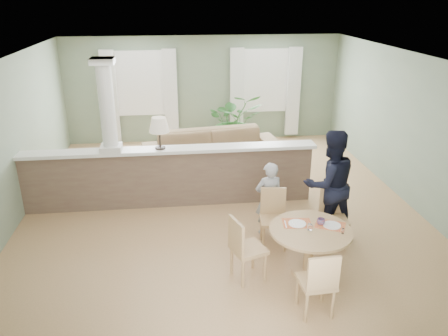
{
  "coord_description": "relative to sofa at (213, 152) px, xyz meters",
  "views": [
    {
      "loc": [
        -0.78,
        -7.18,
        3.68
      ],
      "look_at": [
        -0.05,
        -1.0,
        1.17
      ],
      "focal_mm": 35.0,
      "sensor_mm": 36.0,
      "label": 1
    }
  ],
  "objects": [
    {
      "name": "ground",
      "position": [
        -0.03,
        -1.74,
        -0.44
      ],
      "size": [
        8.0,
        8.0,
        0.0
      ],
      "primitive_type": "plane",
      "color": "tan",
      "rests_on": "ground"
    },
    {
      "name": "room_shell",
      "position": [
        -0.06,
        -1.11,
        1.37
      ],
      "size": [
        7.02,
        8.02,
        2.71
      ],
      "color": "gray",
      "rests_on": "ground"
    },
    {
      "name": "pony_wall",
      "position": [
        -1.02,
        -1.54,
        0.27
      ],
      "size": [
        5.32,
        0.38,
        2.7
      ],
      "color": "#725E49",
      "rests_on": "ground"
    },
    {
      "name": "sofa",
      "position": [
        0.0,
        0.0,
        0.0
      ],
      "size": [
        3.13,
        1.58,
        0.88
      ],
      "primitive_type": "imported",
      "rotation": [
        0.0,
        0.0,
        0.14
      ],
      "color": "olive",
      "rests_on": "ground"
    },
    {
      "name": "houseplant",
      "position": [
        0.67,
        1.39,
        0.29
      ],
      "size": [
        1.37,
        1.21,
        1.45
      ],
      "primitive_type": "imported",
      "rotation": [
        0.0,
        0.0,
        0.06
      ],
      "color": "#2B5E25",
      "rests_on": "ground"
    },
    {
      "name": "dining_table",
      "position": [
        0.98,
        -3.88,
        0.11
      ],
      "size": [
        1.13,
        1.13,
        0.77
      ],
      "rotation": [
        0.0,
        0.0,
        -0.12
      ],
      "color": "tan",
      "rests_on": "ground"
    },
    {
      "name": "chair_far_boy",
      "position": [
        0.64,
        -3.08,
        0.06
      ],
      "size": [
        0.45,
        0.45,
        0.9
      ],
      "rotation": [
        0.0,
        0.0,
        -0.12
      ],
      "color": "tan",
      "rests_on": "ground"
    },
    {
      "name": "chair_far_man",
      "position": [
        1.56,
        -3.16,
        0.06
      ],
      "size": [
        0.45,
        0.45,
        0.9
      ],
      "rotation": [
        0.0,
        0.0,
        -0.1
      ],
      "color": "tan",
      "rests_on": "ground"
    },
    {
      "name": "chair_near",
      "position": [
        0.81,
        -4.78,
        0.06
      ],
      "size": [
        0.43,
        0.43,
        0.91
      ],
      "rotation": [
        0.0,
        0.0,
        3.19
      ],
      "color": "tan",
      "rests_on": "ground"
    },
    {
      "name": "chair_side",
      "position": [
        0.04,
        -3.94,
        0.08
      ],
      "size": [
        0.53,
        0.53,
        0.93
      ],
      "rotation": [
        0.0,
        0.0,
        1.9
      ],
      "color": "tan",
      "rests_on": "ground"
    },
    {
      "name": "child_person",
      "position": [
        0.63,
        -2.77,
        0.18
      ],
      "size": [
        0.49,
        0.35,
        1.24
      ],
      "primitive_type": "imported",
      "rotation": [
        0.0,
        0.0,
        3.28
      ],
      "color": "#9A9B9F",
      "rests_on": "ground"
    },
    {
      "name": "man_person",
      "position": [
        1.56,
        -2.9,
        0.45
      ],
      "size": [
        0.96,
        0.81,
        1.77
      ],
      "primitive_type": "imported",
      "rotation": [
        0.0,
        0.0,
        3.31
      ],
      "color": "black",
      "rests_on": "ground"
    }
  ]
}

